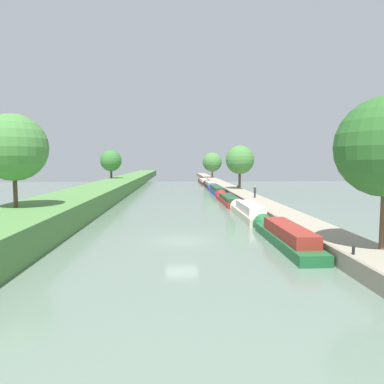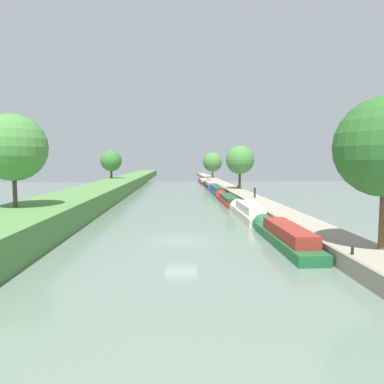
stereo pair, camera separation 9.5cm
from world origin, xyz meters
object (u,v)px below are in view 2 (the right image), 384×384
Objects in this scene: narrowboat_maroon at (203,181)px; mooring_bollard_far at (208,177)px; park_bench at (239,186)px; narrowboat_blue at (216,190)px; mooring_bollard_near at (352,251)px; narrowboat_green at (283,235)px; person_walking at (255,192)px; narrowboat_cream at (247,211)px; narrowboat_black at (209,185)px; narrowboat_red at (227,199)px.

narrowboat_maroon is 38.38× the size of mooring_bollard_far.
narrowboat_maroon is 33.29m from park_bench.
park_bench is (4.38, -0.82, 0.78)m from narrowboat_blue.
mooring_bollard_near is at bearing -90.00° from mooring_bollard_far.
person_walking is (3.20, 23.64, 1.22)m from narrowboat_green.
narrowboat_black is (0.19, 46.22, -0.13)m from narrowboat_cream.
mooring_bollard_near is at bearing -88.48° from narrowboat_black.
narrowboat_green is 12.41m from narrowboat_cream.
narrowboat_red is 5.03m from person_walking.
narrowboat_cream reaches higher than narrowboat_green.
mooring_bollard_far reaches higher than narrowboat_red.
mooring_bollard_near is 89.52m from mooring_bollard_far.
narrowboat_blue is 39.66m from mooring_bollard_far.
narrowboat_maroon is (-0.17, 75.06, -0.15)m from narrowboat_green.
person_walking reaches higher than narrowboat_blue.
person_walking reaches higher than park_bench.
narrowboat_red is 9.87× the size of park_bench.
mooring_bollard_near is at bearing -86.59° from narrowboat_red.
park_bench is at bearing 84.24° from narrowboat_green.
narrowboat_blue is at bearing 99.81° from person_walking.
narrowboat_black is 17.10m from park_bench.
narrowboat_green is 0.72× the size of narrowboat_maroon.
narrowboat_red is 48.06m from narrowboat_maroon.
narrowboat_blue is 4.52m from park_bench.
narrowboat_cream is (-0.18, 12.41, 0.03)m from narrowboat_green.
narrowboat_black is at bearing -94.17° from mooring_bollard_far.
mooring_bollard_near and mooring_bollard_far have the same top height.
narrowboat_green reaches higher than narrowboat_red.
narrowboat_black is 10.25× the size of park_bench.
narrowboat_cream is at bearing -90.24° from narrowboat_black.
person_walking is 30.68m from mooring_bollard_near.
narrowboat_cream reaches higher than park_bench.
narrowboat_cream reaches higher than narrowboat_red.
narrowboat_green is 7.52× the size of person_walking.
narrowboat_red is at bearing 93.41° from mooring_bollard_near.
park_bench reaches higher than narrowboat_maroon.
narrowboat_black is 65.67m from mooring_bollard_near.
narrowboat_cream reaches higher than narrowboat_maroon.
park_bench is (4.24, 42.08, 0.70)m from narrowboat_green.
mooring_bollard_far is at bearing 90.00° from mooring_bollard_near.
person_walking reaches higher than mooring_bollard_near.
narrowboat_green is 82.54m from mooring_bollard_far.
narrowboat_cream reaches higher than mooring_bollard_near.
person_walking is at bearing -80.19° from narrowboat_blue.
narrowboat_red is at bearing -106.66° from park_bench.
narrowboat_black is (0.15, 15.73, -0.01)m from narrowboat_blue.
narrowboat_black is at bearing 104.33° from park_bench.
narrowboat_green is 7.25m from mooring_bollard_near.
mooring_bollard_near is 0.30× the size of park_bench.
narrowboat_cream is 62.65m from narrowboat_maroon.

